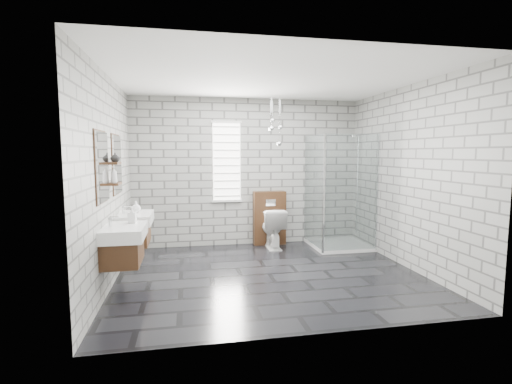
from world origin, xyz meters
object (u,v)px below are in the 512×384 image
object	(u,v)px
vanity_left	(121,234)
vanity_right	(132,220)
shower_enclosure	(336,221)
cistern_panel	(269,218)
toilet	(272,228)

from	to	relation	value
vanity_left	vanity_right	bearing A→B (deg)	90.00
shower_enclosure	vanity_right	bearing A→B (deg)	-168.37
shower_enclosure	vanity_left	bearing A→B (deg)	-154.11
vanity_right	shower_enclosure	xyz separation A→B (m)	(3.41, 0.70, -0.25)
vanity_right	cistern_panel	distance (m)	2.61
vanity_left	toilet	xyz separation A→B (m)	(2.29, 1.92, -0.40)
shower_enclosure	toilet	xyz separation A→B (m)	(-1.12, 0.27, -0.14)
vanity_left	toilet	bearing A→B (deg)	39.97
vanity_left	vanity_right	xyz separation A→B (m)	(0.00, 0.95, 0.00)
vanity_right	shower_enclosure	world-z (taller)	shower_enclosure
vanity_right	toilet	size ratio (longest dim) A/B	2.18
vanity_left	cistern_panel	distance (m)	3.17
vanity_left	shower_enclosure	size ratio (longest dim) A/B	0.77
toilet	vanity_left	bearing A→B (deg)	41.51
vanity_right	cistern_panel	size ratio (longest dim) A/B	1.57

